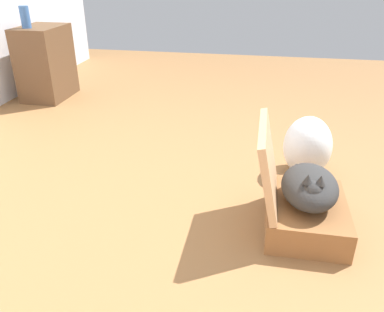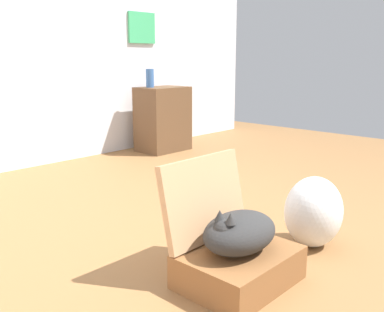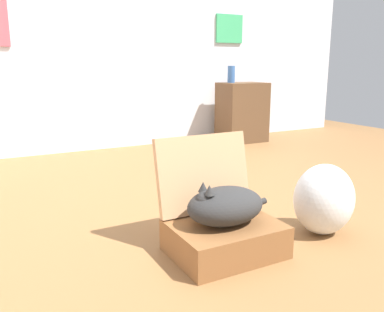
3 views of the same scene
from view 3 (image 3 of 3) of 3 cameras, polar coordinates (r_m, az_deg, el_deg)
The scene contains 8 objects.
ground_plane at distance 2.66m, azimuth 4.14°, elevation -7.24°, with size 7.68×7.68×0.00m, color olive.
wall_back at distance 4.58m, azimuth -11.55°, elevation 17.46°, with size 6.40×0.15×2.60m.
suitcase_base at distance 2.01m, azimuth 4.67°, elevation -11.60°, with size 0.52×0.40×0.16m, color brown.
suitcase_lid at distance 2.09m, azimuth 1.65°, elevation -2.47°, with size 0.52×0.40×0.04m, color tan.
cat at distance 1.95m, azimuth 4.62°, elevation -7.01°, with size 0.47×0.28×0.22m.
plastic_bag_white at distance 2.31m, azimuth 18.21°, elevation -5.86°, with size 0.34×0.31×0.39m, color silver.
side_table at distance 4.88m, azimuth 7.12°, elevation 6.16°, with size 0.54×0.38×0.70m, color brown.
vase_tall at distance 4.81m, azimuth 5.60°, elevation 11.48°, with size 0.09×0.09×0.20m, color #38609E.
Camera 3 is at (-1.34, -2.11, 0.91)m, focal length 37.56 mm.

